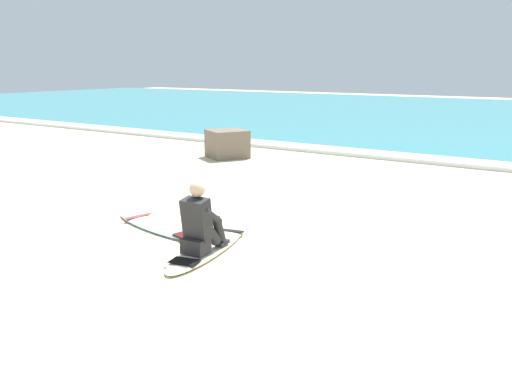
# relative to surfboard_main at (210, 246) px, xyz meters

# --- Properties ---
(ground_plane) EXTENTS (80.00, 80.00, 0.00)m
(ground_plane) POSITION_rel_surfboard_main_xyz_m (-0.09, 0.41, -0.04)
(ground_plane) COLOR beige
(sea) EXTENTS (80.00, 28.00, 0.10)m
(sea) POSITION_rel_surfboard_main_xyz_m (-0.09, 22.30, 0.01)
(sea) COLOR teal
(sea) RESTS_ON ground
(breaking_foam) EXTENTS (80.00, 0.90, 0.11)m
(breaking_foam) POSITION_rel_surfboard_main_xyz_m (-0.09, 8.60, 0.02)
(breaking_foam) COLOR white
(breaking_foam) RESTS_ON ground
(surfboard_main) EXTENTS (1.04, 2.37, 0.08)m
(surfboard_main) POSITION_rel_surfboard_main_xyz_m (0.00, 0.00, 0.00)
(surfboard_main) COLOR #EFE5C6
(surfboard_main) RESTS_ON ground
(surfer_seated) EXTENTS (0.40, 0.73, 0.95)m
(surfer_seated) POSITION_rel_surfboard_main_xyz_m (0.09, -0.29, 0.40)
(surfer_seated) COLOR #232326
(surfer_seated) RESTS_ON surfboard_main
(surfboard_spare_near) EXTENTS (2.21, 0.95, 0.08)m
(surfboard_spare_near) POSITION_rel_surfboard_main_xyz_m (-1.24, 0.31, 0.00)
(surfboard_spare_near) COLOR #9ED1E5
(surfboard_spare_near) RESTS_ON ground
(shoreline_rock) EXTENTS (1.30, 1.31, 0.75)m
(shoreline_rock) POSITION_rel_surfboard_main_xyz_m (-4.33, 6.19, 0.34)
(shoreline_rock) COLOR #756656
(shoreline_rock) RESTS_ON ground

